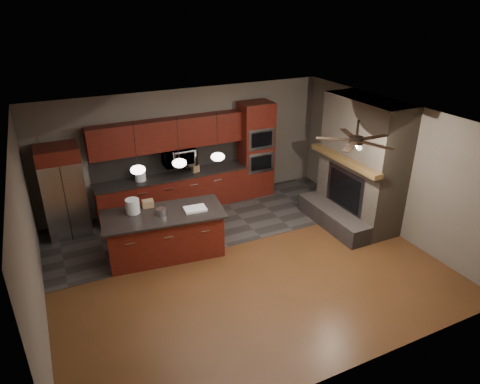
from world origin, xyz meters
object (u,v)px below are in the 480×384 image
kitchen_island (165,234)px  microwave (179,157)px  paint_can (161,212)px  paint_tray (195,209)px  oven_tower (256,150)px  counter_box (196,168)px  refrigerator (64,192)px  counter_bucket (140,175)px  white_bucket (133,206)px  cardboard_box (148,204)px

kitchen_island → microwave: bearing=69.9°
paint_can → paint_tray: 0.65m
oven_tower → counter_box: size_ratio=13.24×
refrigerator → counter_bucket: bearing=2.8°
counter_box → microwave: bearing=158.3°
oven_tower → counter_box: (-1.62, -0.04, -0.20)m
refrigerator → white_bucket: size_ratio=6.96×
paint_tray → counter_bucket: (-0.59, 1.93, 0.10)m
cardboard_box → counter_bucket: bearing=87.9°
microwave → counter_box: microwave is taller
kitchen_island → refrigerator: bearing=140.4°
oven_tower → counter_bucket: oven_tower is taller
counter_bucket → oven_tower: bearing=-0.1°
refrigerator → paint_can: bearing=-48.2°
counter_box → kitchen_island: bearing=-132.7°
cardboard_box → oven_tower: bearing=30.0°
white_bucket → paint_tray: (1.11, -0.40, -0.12)m
kitchen_island → cardboard_box: (-0.19, 0.39, 0.52)m
kitchen_island → white_bucket: (-0.51, 0.26, 0.60)m
refrigerator → cardboard_box: bearing=-42.6°
paint_tray → white_bucket: bearing=165.3°
oven_tower → paint_can: bearing=-148.2°
counter_box → counter_bucket: bearing=171.8°
counter_box → refrigerator: bearing=174.6°
refrigerator → kitchen_island: (1.63, -1.72, -0.52)m
cardboard_box → counter_box: bearing=48.1°
refrigerator → paint_tray: bearing=-39.7°
refrigerator → paint_tray: refrigerator is taller
microwave → white_bucket: bearing=-132.6°
paint_tray → cardboard_box: size_ratio=1.92×
white_bucket → oven_tower: bearing=24.0°
cardboard_box → counter_box: 2.02m
microwave → paint_tray: 2.04m
refrigerator → white_bucket: refrigerator is taller
cardboard_box → white_bucket: bearing=-152.2°
refrigerator → kitchen_island: 2.42m
refrigerator → microwave: bearing=2.9°
paint_can → counter_bucket: size_ratio=0.70×
microwave → white_bucket: size_ratio=2.59×
paint_can → paint_tray: (0.65, -0.08, -0.04)m
white_bucket → counter_bucket: size_ratio=1.03×
white_bucket → microwave: bearing=47.4°
kitchen_island → paint_tray: 0.78m
oven_tower → paint_can: 3.50m
white_bucket → refrigerator: bearing=127.5°
kitchen_island → counter_bucket: size_ratio=8.82×
white_bucket → counter_bucket: white_bucket is taller
refrigerator → counter_bucket: refrigerator is taller
refrigerator → kitchen_island: bearing=-46.5°
refrigerator → oven_tower: bearing=0.9°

